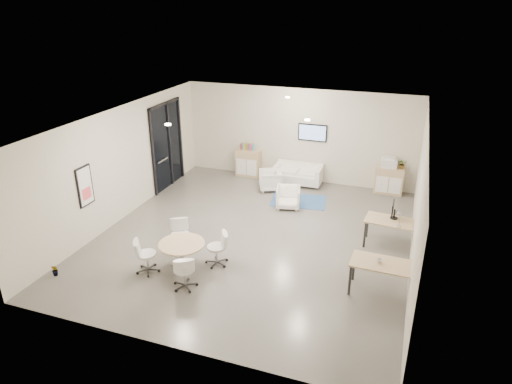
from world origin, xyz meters
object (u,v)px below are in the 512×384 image
object	(u,v)px
sideboard_left	(248,163)
armchair_left	(270,179)
desk_front	(384,266)
armchair_right	(288,196)
loveseat	(298,175)
sideboard_right	(389,180)
desk_rear	(393,223)
round_table	(182,246)

from	to	relation	value
sideboard_left	armchair_left	world-z (taller)	sideboard_left
armchair_left	desk_front	xyz separation A→B (m)	(4.06, -4.75, 0.30)
armchair_right	loveseat	bearing A→B (deg)	82.79
loveseat	armchair_right	size ratio (longest dim) A/B	2.23
sideboard_right	armchair_left	distance (m)	3.88
desk_rear	desk_front	xyz separation A→B (m)	(-0.03, -2.18, 0.02)
desk_rear	round_table	distance (m)	5.33
loveseat	round_table	size ratio (longest dim) A/B	1.49
loveseat	desk_rear	xyz separation A→B (m)	(3.33, -3.40, 0.32)
sideboard_right	loveseat	distance (m)	3.00
sideboard_left	desk_front	bearing A→B (deg)	-47.87
desk_front	round_table	bearing A→B (deg)	-171.34
armchair_left	desk_front	bearing A→B (deg)	17.54
sideboard_right	loveseat	xyz separation A→B (m)	(-3.00, -0.16, -0.12)
loveseat	desk_front	world-z (taller)	desk_front
sideboard_right	round_table	size ratio (longest dim) A/B	0.83
loveseat	desk_rear	world-z (taller)	desk_rear
round_table	desk_rear	bearing A→B (deg)	30.56
sideboard_right	round_table	xyz separation A→B (m)	(-4.25, -6.27, 0.12)
sideboard_left	armchair_right	size ratio (longest dim) A/B	1.35
round_table	desk_front	bearing A→B (deg)	6.58
loveseat	armchair_left	bearing A→B (deg)	-132.68
armchair_left	desk_front	size ratio (longest dim) A/B	0.51
sideboard_left	round_table	size ratio (longest dim) A/B	0.90
loveseat	armchair_right	xyz separation A→B (m)	(0.19, -2.00, 0.03)
armchair_left	sideboard_left	bearing A→B (deg)	-154.00
loveseat	armchair_left	xyz separation A→B (m)	(-0.76, -0.83, 0.04)
sideboard_right	desk_rear	world-z (taller)	sideboard_right
armchair_right	desk_rear	bearing A→B (deg)	-36.61
sideboard_right	desk_front	bearing A→B (deg)	-86.95
sideboard_left	desk_rear	world-z (taller)	sideboard_left
sideboard_right	desk_front	xyz separation A→B (m)	(0.31, -5.74, 0.22)
sideboard_left	armchair_right	xyz separation A→B (m)	(2.08, -2.16, -0.12)
loveseat	armchair_right	distance (m)	2.01
desk_front	sideboard_left	bearing A→B (deg)	134.20
armchair_right	desk_rear	distance (m)	3.45
desk_rear	desk_front	bearing A→B (deg)	-85.84
armchair_right	desk_front	xyz separation A→B (m)	(3.11, -3.58, 0.30)
sideboard_left	round_table	bearing A→B (deg)	-84.19
sideboard_left	loveseat	bearing A→B (deg)	-4.78
armchair_left	armchair_right	world-z (taller)	armchair_left
desk_rear	desk_front	distance (m)	2.18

